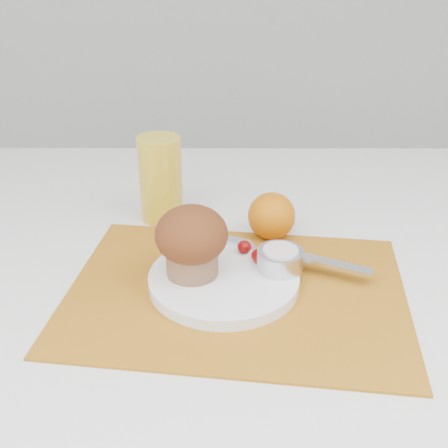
{
  "coord_description": "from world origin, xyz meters",
  "views": [
    {
      "loc": [
        0.06,
        -0.67,
        1.16
      ],
      "look_at": [
        0.05,
        0.01,
        0.8
      ],
      "focal_mm": 45.0,
      "sensor_mm": 36.0,
      "label": 1
    }
  ],
  "objects_px": {
    "plate": "(224,280)",
    "juice_glass": "(161,179)",
    "orange": "(272,216)",
    "muffin": "(192,240)",
    "table": "(194,424)"
  },
  "relations": [
    {
      "from": "plate",
      "to": "juice_glass",
      "type": "xyz_separation_m",
      "value": [
        -0.1,
        0.2,
        0.06
      ]
    },
    {
      "from": "orange",
      "to": "muffin",
      "type": "distance_m",
      "value": 0.17
    },
    {
      "from": "table",
      "to": "orange",
      "type": "relative_size",
      "value": 17.05
    },
    {
      "from": "muffin",
      "to": "table",
      "type": "bearing_deg",
      "value": 96.92
    },
    {
      "from": "plate",
      "to": "orange",
      "type": "height_order",
      "value": "orange"
    },
    {
      "from": "plate",
      "to": "table",
      "type": "bearing_deg",
      "value": 114.85
    },
    {
      "from": "table",
      "to": "orange",
      "type": "xyz_separation_m",
      "value": [
        0.12,
        0.02,
        0.41
      ]
    },
    {
      "from": "table",
      "to": "muffin",
      "type": "distance_m",
      "value": 0.46
    },
    {
      "from": "juice_glass",
      "to": "muffin",
      "type": "xyz_separation_m",
      "value": [
        0.06,
        -0.19,
        0.0
      ]
    },
    {
      "from": "muffin",
      "to": "juice_glass",
      "type": "bearing_deg",
      "value": 106.85
    },
    {
      "from": "orange",
      "to": "plate",
      "type": "bearing_deg",
      "value": -117.72
    },
    {
      "from": "plate",
      "to": "muffin",
      "type": "height_order",
      "value": "muffin"
    },
    {
      "from": "plate",
      "to": "muffin",
      "type": "distance_m",
      "value": 0.07
    },
    {
      "from": "orange",
      "to": "juice_glass",
      "type": "height_order",
      "value": "juice_glass"
    },
    {
      "from": "orange",
      "to": "juice_glass",
      "type": "distance_m",
      "value": 0.18
    }
  ]
}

